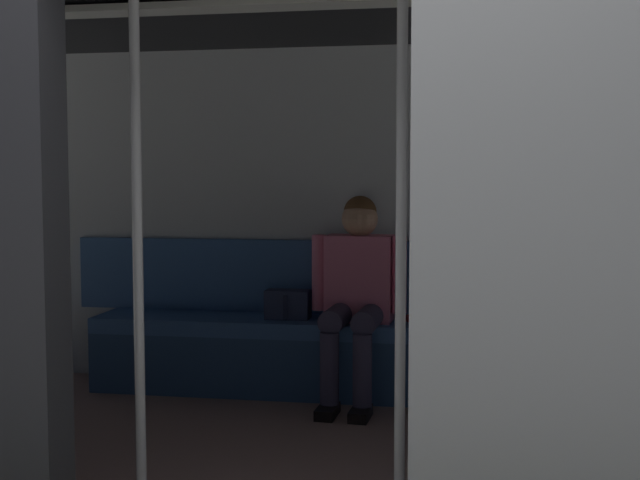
{
  "coord_description": "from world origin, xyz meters",
  "views": [
    {
      "loc": [
        -0.64,
        2.19,
        1.26
      ],
      "look_at": [
        -0.03,
        -1.36,
        1.0
      ],
      "focal_mm": 45.47,
      "sensor_mm": 36.0,
      "label": 1
    }
  ],
  "objects_px": {
    "train_car": "(295,132)",
    "book": "(422,320)",
    "grab_pole_far": "(401,253)",
    "bench_seat": "(346,339)",
    "handbag": "(288,304)",
    "grab_pole_door": "(138,249)",
    "person_seated": "(357,285)"
  },
  "relations": [
    {
      "from": "train_car",
      "to": "book",
      "type": "bearing_deg",
      "value": -113.46
    },
    {
      "from": "train_car",
      "to": "person_seated",
      "type": "relative_size",
      "value": 5.43
    },
    {
      "from": "book",
      "to": "grab_pole_door",
      "type": "xyz_separation_m",
      "value": [
        0.89,
        2.01,
        0.56
      ]
    },
    {
      "from": "person_seated",
      "to": "grab_pole_far",
      "type": "bearing_deg",
      "value": 101.35
    },
    {
      "from": "bench_seat",
      "to": "handbag",
      "type": "bearing_deg",
      "value": -5.5
    },
    {
      "from": "train_car",
      "to": "handbag",
      "type": "distance_m",
      "value": 1.51
    },
    {
      "from": "grab_pole_far",
      "to": "bench_seat",
      "type": "bearing_deg",
      "value": -76.95
    },
    {
      "from": "train_car",
      "to": "bench_seat",
      "type": "bearing_deg",
      "value": -93.53
    },
    {
      "from": "bench_seat",
      "to": "grab_pole_far",
      "type": "relative_size",
      "value": 1.48
    },
    {
      "from": "bench_seat",
      "to": "grab_pole_door",
      "type": "height_order",
      "value": "grab_pole_door"
    },
    {
      "from": "bench_seat",
      "to": "person_seated",
      "type": "height_order",
      "value": "person_seated"
    },
    {
      "from": "book",
      "to": "grab_pole_far",
      "type": "relative_size",
      "value": 0.11
    },
    {
      "from": "handbag",
      "to": "grab_pole_far",
      "type": "bearing_deg",
      "value": 111.95
    },
    {
      "from": "handbag",
      "to": "bench_seat",
      "type": "bearing_deg",
      "value": 174.5
    },
    {
      "from": "train_car",
      "to": "grab_pole_far",
      "type": "xyz_separation_m",
      "value": [
        -0.52,
        0.85,
        -0.45
      ]
    },
    {
      "from": "person_seated",
      "to": "handbag",
      "type": "distance_m",
      "value": 0.45
    },
    {
      "from": "bench_seat",
      "to": "handbag",
      "type": "relative_size",
      "value": 11.69
    },
    {
      "from": "train_car",
      "to": "grab_pole_door",
      "type": "xyz_separation_m",
      "value": [
        0.39,
        0.85,
        -0.45
      ]
    },
    {
      "from": "grab_pole_door",
      "to": "grab_pole_far",
      "type": "distance_m",
      "value": 0.91
    },
    {
      "from": "book",
      "to": "grab_pole_door",
      "type": "bearing_deg",
      "value": 36.87
    },
    {
      "from": "book",
      "to": "grab_pole_far",
      "type": "distance_m",
      "value": 2.09
    },
    {
      "from": "handbag",
      "to": "person_seated",
      "type": "bearing_deg",
      "value": 168.43
    },
    {
      "from": "handbag",
      "to": "train_car",
      "type": "bearing_deg",
      "value": 103.73
    },
    {
      "from": "bench_seat",
      "to": "handbag",
      "type": "distance_m",
      "value": 0.4
    },
    {
      "from": "train_car",
      "to": "grab_pole_door",
      "type": "bearing_deg",
      "value": 65.52
    },
    {
      "from": "book",
      "to": "grab_pole_door",
      "type": "distance_m",
      "value": 2.27
    },
    {
      "from": "bench_seat",
      "to": "grab_pole_door",
      "type": "bearing_deg",
      "value": 76.97
    },
    {
      "from": "grab_pole_door",
      "to": "grab_pole_far",
      "type": "relative_size",
      "value": 1.0
    },
    {
      "from": "bench_seat",
      "to": "handbag",
      "type": "height_order",
      "value": "handbag"
    },
    {
      "from": "person_seated",
      "to": "bench_seat",
      "type": "bearing_deg",
      "value": -36.4
    },
    {
      "from": "grab_pole_far",
      "to": "handbag",
      "type": "bearing_deg",
      "value": -68.05
    },
    {
      "from": "person_seated",
      "to": "grab_pole_far",
      "type": "height_order",
      "value": "grab_pole_far"
    }
  ]
}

